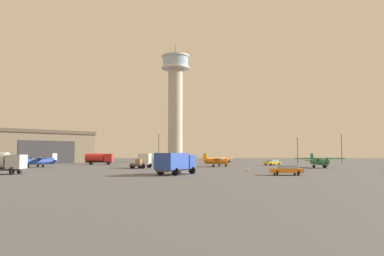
# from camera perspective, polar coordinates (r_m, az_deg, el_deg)

# --- Properties ---
(ground_plane) EXTENTS (400.00, 400.00, 0.00)m
(ground_plane) POSITION_cam_1_polar(r_m,az_deg,el_deg) (54.21, -1.25, -7.10)
(ground_plane) COLOR #545456
(control_tower) EXTENTS (10.09, 10.09, 42.33)m
(control_tower) POSITION_cam_1_polar(r_m,az_deg,el_deg) (127.87, -2.70, 4.87)
(control_tower) COLOR #B2AD9E
(control_tower) RESTS_ON ground_plane
(hangar) EXTENTS (34.34, 33.34, 9.85)m
(hangar) POSITION_cam_1_polar(r_m,az_deg,el_deg) (119.98, -23.49, -2.82)
(hangar) COLOR #7A6B56
(hangar) RESTS_ON ground_plane
(airplane_blue) EXTENTS (8.59, 7.69, 2.91)m
(airplane_blue) POSITION_cam_1_polar(r_m,az_deg,el_deg) (80.26, -23.27, -4.86)
(airplane_blue) COLOR #2847A8
(airplane_blue) RESTS_ON ground_plane
(airplane_orange) EXTENTS (7.56, 8.56, 2.87)m
(airplane_orange) POSITION_cam_1_polar(r_m,az_deg,el_deg) (76.89, 3.99, -5.25)
(airplane_orange) COLOR orange
(airplane_orange) RESTS_ON ground_plane
(airplane_green) EXTENTS (9.76, 7.64, 2.87)m
(airplane_green) POSITION_cam_1_polar(r_m,az_deg,el_deg) (75.01, 19.78, -5.04)
(airplane_green) COLOR #287A42
(airplane_green) RESTS_ON ground_plane
(truck_fuel_tanker_red) EXTENTS (7.02, 3.24, 2.91)m
(truck_fuel_tanker_red) POSITION_cam_1_polar(r_m,az_deg,el_deg) (95.56, -14.73, -4.72)
(truck_fuel_tanker_red) COLOR #38383D
(truck_fuel_tanker_red) RESTS_ON ground_plane
(truck_box_blue) EXTENTS (5.28, 7.45, 2.86)m
(truck_box_blue) POSITION_cam_1_polar(r_m,az_deg,el_deg) (47.23, -2.63, -5.54)
(truck_box_blue) COLOR #38383D
(truck_box_blue) RESTS_ON ground_plane
(truck_flatbed_white) EXTENTS (3.68, 6.49, 2.83)m
(truck_flatbed_white) POSITION_cam_1_polar(r_m,az_deg,el_deg) (70.31, -7.94, -5.30)
(truck_flatbed_white) COLOR #38383D
(truck_flatbed_white) RESTS_ON ground_plane
(car_orange) EXTENTS (4.04, 2.38, 1.37)m
(car_orange) POSITION_cam_1_polar(r_m,az_deg,el_deg) (47.59, 14.98, -6.47)
(car_orange) COLOR orange
(car_orange) RESTS_ON ground_plane
(car_yellow) EXTENTS (4.51, 3.82, 1.37)m
(car_yellow) POSITION_cam_1_polar(r_m,az_deg,el_deg) (88.32, 12.83, -5.41)
(car_yellow) COLOR gold
(car_yellow) RESTS_ON ground_plane
(light_post_west) EXTENTS (0.44, 0.44, 9.21)m
(light_post_west) POSITION_cam_1_polar(r_m,az_deg,el_deg) (102.44, -5.36, -2.69)
(light_post_west) COLOR #38383D
(light_post_west) RESTS_ON ground_plane
(light_post_east) EXTENTS (0.44, 0.44, 7.88)m
(light_post_east) POSITION_cam_1_polar(r_m,az_deg,el_deg) (103.00, 16.63, -2.93)
(light_post_east) COLOR #38383D
(light_post_east) RESTS_ON ground_plane
(light_post_north) EXTENTS (0.44, 0.44, 9.40)m
(light_post_north) POSITION_cam_1_polar(r_m,az_deg,el_deg) (115.51, 22.93, -2.50)
(light_post_north) COLOR #38383D
(light_post_north) RESTS_ON ground_plane
(traffic_cone_near_left) EXTENTS (0.36, 0.36, 0.73)m
(traffic_cone_near_left) POSITION_cam_1_polar(r_m,az_deg,el_deg) (57.68, 8.93, -6.52)
(traffic_cone_near_left) COLOR black
(traffic_cone_near_left) RESTS_ON ground_plane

